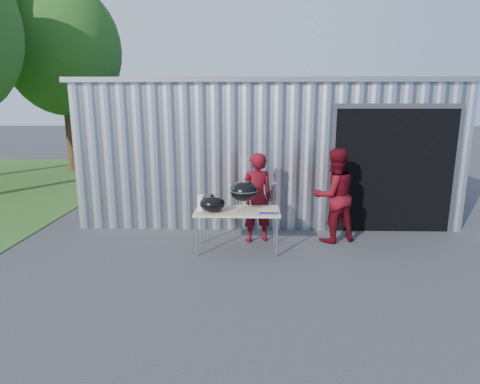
{
  "coord_description": "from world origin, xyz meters",
  "views": [
    {
      "loc": [
        0.4,
        -6.36,
        2.62
      ],
      "look_at": [
        0.23,
        0.63,
        1.05
      ],
      "focal_mm": 30.0,
      "sensor_mm": 36.0,
      "label": 1
    }
  ],
  "objects_px": {
    "person_bystander": "(334,196)",
    "folding_table": "(237,212)",
    "kettle_grill": "(244,187)",
    "person_cook": "(256,198)"
  },
  "relations": [
    {
      "from": "folding_table",
      "to": "kettle_grill",
      "type": "height_order",
      "value": "kettle_grill"
    },
    {
      "from": "person_cook",
      "to": "person_bystander",
      "type": "height_order",
      "value": "person_bystander"
    },
    {
      "from": "folding_table",
      "to": "person_cook",
      "type": "xyz_separation_m",
      "value": [
        0.35,
        0.5,
        0.15
      ]
    },
    {
      "from": "kettle_grill",
      "to": "person_cook",
      "type": "xyz_separation_m",
      "value": [
        0.23,
        0.51,
        -0.31
      ]
    },
    {
      "from": "folding_table",
      "to": "person_cook",
      "type": "bearing_deg",
      "value": 55.29
    },
    {
      "from": "person_bystander",
      "to": "kettle_grill",
      "type": "bearing_deg",
      "value": -1.36
    },
    {
      "from": "person_bystander",
      "to": "folding_table",
      "type": "bearing_deg",
      "value": -2.64
    },
    {
      "from": "folding_table",
      "to": "kettle_grill",
      "type": "relative_size",
      "value": 1.58
    },
    {
      "from": "folding_table",
      "to": "person_bystander",
      "type": "xyz_separation_m",
      "value": [
        1.81,
        0.55,
        0.19
      ]
    },
    {
      "from": "kettle_grill",
      "to": "person_bystander",
      "type": "distance_m",
      "value": 1.81
    }
  ]
}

